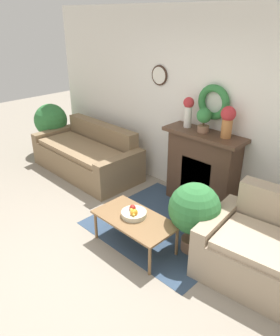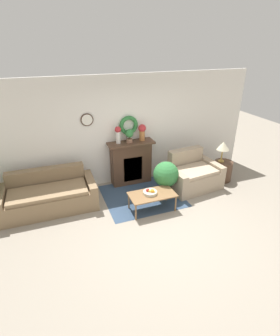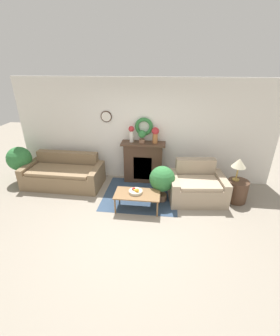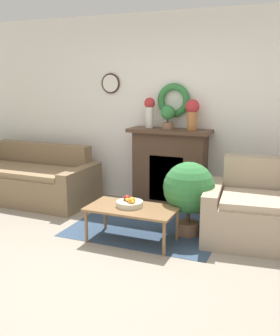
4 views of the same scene
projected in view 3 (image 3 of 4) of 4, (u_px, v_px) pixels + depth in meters
ground_plane at (129, 232)px, 4.40m from camera, size 16.00×16.00×0.00m
floor_rug at (140, 195)px, 5.63m from camera, size 1.80×1.64×0.01m
wall_back at (143, 131)px, 5.93m from camera, size 6.80×0.16×2.70m
fireplace at (143, 162)px, 6.07m from camera, size 1.15×0.41×1.12m
couch_left at (64, 174)px, 5.99m from camera, size 2.03×0.98×0.81m
loveseat_right at (196, 187)px, 5.36m from camera, size 1.39×1.07×0.90m
coffee_table at (137, 195)px, 4.94m from camera, size 1.00×0.54×0.40m
fruit_bowl at (136, 191)px, 4.93m from camera, size 0.30×0.30×0.12m
side_table_by_loveseat at (237, 191)px, 5.29m from camera, size 0.48×0.48×0.53m
table_lamp at (239, 163)px, 5.05m from camera, size 0.32×0.32×0.54m
vase_on_mantel_left at (131, 133)px, 5.77m from camera, size 0.15×0.15×0.42m
vase_on_mantel_right at (155, 134)px, 5.71m from camera, size 0.19×0.19×0.41m
potted_plant_on_mantel at (142, 135)px, 5.75m from camera, size 0.20×0.20×0.33m
potted_plant_floor_by_couch at (20, 160)px, 6.03m from camera, size 0.64×0.64×0.99m
potted_plant_floor_by_loveseat at (162, 180)px, 5.19m from camera, size 0.60×0.60×0.87m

